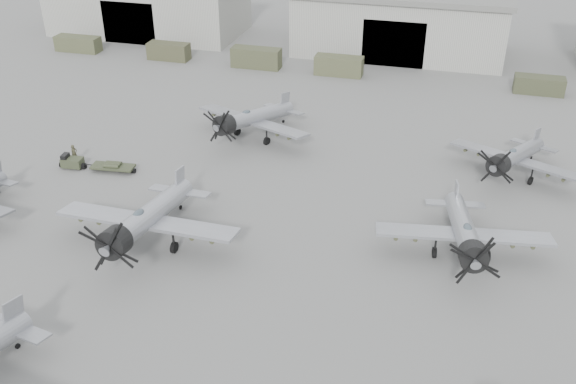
% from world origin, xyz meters
% --- Properties ---
extents(ground, '(220.00, 220.00, 0.00)m').
position_xyz_m(ground, '(0.00, 0.00, 0.00)').
color(ground, slate).
rests_on(ground, ground).
extents(hangar_left, '(29.00, 14.80, 8.70)m').
position_xyz_m(hangar_left, '(-38.00, 61.96, 4.37)').
color(hangar_left, '#A6A79C').
rests_on(hangar_left, ground).
extents(hangar_center, '(29.00, 14.80, 8.70)m').
position_xyz_m(hangar_center, '(0.00, 61.96, 4.37)').
color(hangar_center, '#A6A79C').
rests_on(hangar_center, ground).
extents(support_truck_0, '(6.36, 2.20, 2.09)m').
position_xyz_m(support_truck_0, '(-43.39, 50.00, 1.05)').
color(support_truck_0, '#474A30').
rests_on(support_truck_0, ground).
extents(support_truck_1, '(5.62, 2.20, 2.24)m').
position_xyz_m(support_truck_1, '(-29.54, 50.00, 1.12)').
color(support_truck_1, '#40402A').
rests_on(support_truck_1, ground).
extents(support_truck_2, '(6.46, 2.20, 2.58)m').
position_xyz_m(support_truck_2, '(-17.10, 50.00, 1.29)').
color(support_truck_2, '#41442C').
rests_on(support_truck_2, ground).
extents(support_truck_3, '(6.06, 2.20, 2.41)m').
position_xyz_m(support_truck_3, '(-6.10, 50.00, 1.21)').
color(support_truck_3, '#484B31').
rests_on(support_truck_3, ground).
extents(support_truck_5, '(5.74, 2.20, 2.03)m').
position_xyz_m(support_truck_5, '(18.03, 50.00, 1.01)').
color(support_truck_5, '#3A3E28').
rests_on(support_truck_5, ground).
extents(aircraft_mid_1, '(13.92, 12.53, 5.60)m').
position_xyz_m(aircraft_mid_1, '(-12.19, 8.18, 2.55)').
color(aircraft_mid_1, '#9FA1A8').
rests_on(aircraft_mid_1, ground).
extents(aircraft_mid_2, '(12.80, 11.52, 5.08)m').
position_xyz_m(aircraft_mid_2, '(10.57, 13.01, 2.31)').
color(aircraft_mid_2, '#9A9DA3').
rests_on(aircraft_mid_2, ground).
extents(aircraft_far_0, '(12.65, 11.43, 5.12)m').
position_xyz_m(aircraft_far_0, '(-10.74, 28.48, 2.33)').
color(aircraft_far_0, '#95979D').
rests_on(aircraft_far_0, ground).
extents(aircraft_far_1, '(11.59, 10.51, 4.74)m').
position_xyz_m(aircraft_far_1, '(14.36, 26.93, 2.16)').
color(aircraft_far_1, gray).
rests_on(aircraft_far_1, ground).
extents(tug_trailer, '(6.97, 1.98, 1.38)m').
position_xyz_m(tug_trailer, '(-23.29, 18.45, 0.52)').
color(tug_trailer, '#343A26').
rests_on(tug_trailer, ground).
extents(ground_crew, '(0.61, 0.76, 1.82)m').
position_xyz_m(ground_crew, '(-25.14, 19.32, 0.91)').
color(ground_crew, '#3B3926').
rests_on(ground_crew, ground).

